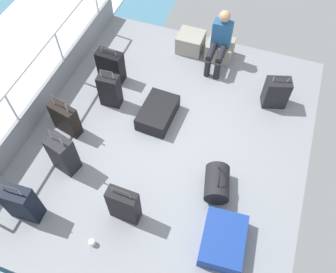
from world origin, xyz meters
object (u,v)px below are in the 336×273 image
object	(u,v)px
duffel_bag	(217,183)
paper_cup	(92,243)
suitcase_7	(223,240)
suitcase_8	(111,66)
suitcase_2	(124,205)
suitcase_6	(276,93)
suitcase_1	(63,155)
suitcase_0	(21,203)
suitcase_3	(110,90)
cargo_crate_1	(220,50)
passenger_seated	(220,40)
suitcase_5	(65,119)
suitcase_4	(158,113)
cargo_crate_0	(191,42)

from	to	relation	value
duffel_bag	paper_cup	size ratio (longest dim) A/B	5.85
suitcase_7	suitcase_8	distance (m)	3.51
suitcase_2	suitcase_6	world-z (taller)	suitcase_2
duffel_bag	paper_cup	world-z (taller)	duffel_bag
suitcase_1	suitcase_2	bearing A→B (deg)	-20.30
suitcase_0	duffel_bag	distance (m)	2.70
suitcase_2	suitcase_3	xyz separation A→B (m)	(-1.05, 1.81, -0.02)
suitcase_7	duffel_bag	distance (m)	0.82
cargo_crate_1	passenger_seated	bearing A→B (deg)	-90.00
suitcase_5	suitcase_6	world-z (taller)	suitcase_5
suitcase_1	suitcase_4	bearing A→B (deg)	54.13
duffel_bag	cargo_crate_0	bearing A→B (deg)	114.74
passenger_seated	suitcase_3	xyz separation A→B (m)	(-1.45, -1.55, -0.23)
passenger_seated	suitcase_2	xyz separation A→B (m)	(-0.41, -3.36, -0.21)
cargo_crate_0	cargo_crate_1	xyz separation A→B (m)	(0.58, -0.00, -0.01)
suitcase_0	suitcase_4	size ratio (longest dim) A/B	1.06
cargo_crate_1	suitcase_5	bearing A→B (deg)	-126.96
cargo_crate_1	suitcase_4	xyz separation A→B (m)	(-0.59, -1.77, -0.05)
paper_cup	suitcase_1	bearing A→B (deg)	132.75
cargo_crate_0	duffel_bag	world-z (taller)	duffel_bag
cargo_crate_0	suitcase_8	world-z (taller)	suitcase_8
cargo_crate_0	passenger_seated	bearing A→B (deg)	-17.34
cargo_crate_0	suitcase_8	xyz separation A→B (m)	(-1.10, -1.19, 0.11)
paper_cup	cargo_crate_1	bearing A→B (deg)	80.66
suitcase_8	duffel_bag	distance (m)	2.82
suitcase_8	passenger_seated	bearing A→B (deg)	31.03
suitcase_3	duffel_bag	size ratio (longest dim) A/B	1.30
suitcase_7	suitcase_0	bearing A→B (deg)	-169.66
suitcase_4	paper_cup	bearing A→B (deg)	-92.03
suitcase_4	suitcase_6	distance (m)	2.01
cargo_crate_1	duffel_bag	world-z (taller)	duffel_bag
suitcase_6	paper_cup	xyz separation A→B (m)	(-1.84, -3.25, -0.22)
cargo_crate_0	suitcase_5	size ratio (longest dim) A/B	0.65
cargo_crate_1	suitcase_7	size ratio (longest dim) A/B	0.65
suitcase_1	cargo_crate_0	bearing A→B (deg)	72.64
suitcase_1	suitcase_2	distance (m)	1.23
suitcase_8	suitcase_0	bearing A→B (deg)	-90.49
suitcase_6	suitcase_7	world-z (taller)	suitcase_6
suitcase_8	duffel_bag	bearing A→B (deg)	-33.03
cargo_crate_1	suitcase_4	bearing A→B (deg)	-108.35
passenger_seated	suitcase_1	distance (m)	3.33
suitcase_0	suitcase_8	world-z (taller)	suitcase_0
passenger_seated	suitcase_1	world-z (taller)	passenger_seated
cargo_crate_1	suitcase_1	distance (m)	3.48
suitcase_3	duffel_bag	xyz separation A→B (m)	(2.13, -1.00, -0.13)
cargo_crate_0	cargo_crate_1	size ratio (longest dim) A/B	1.00
passenger_seated	paper_cup	world-z (taller)	passenger_seated
passenger_seated	suitcase_7	world-z (taller)	passenger_seated
suitcase_0	suitcase_7	size ratio (longest dim) A/B	1.05
passenger_seated	suitcase_7	xyz separation A→B (m)	(0.97, -3.31, -0.41)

